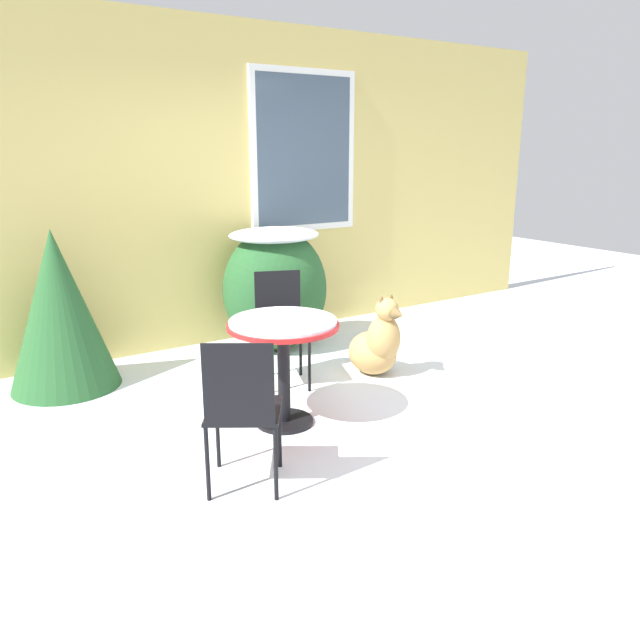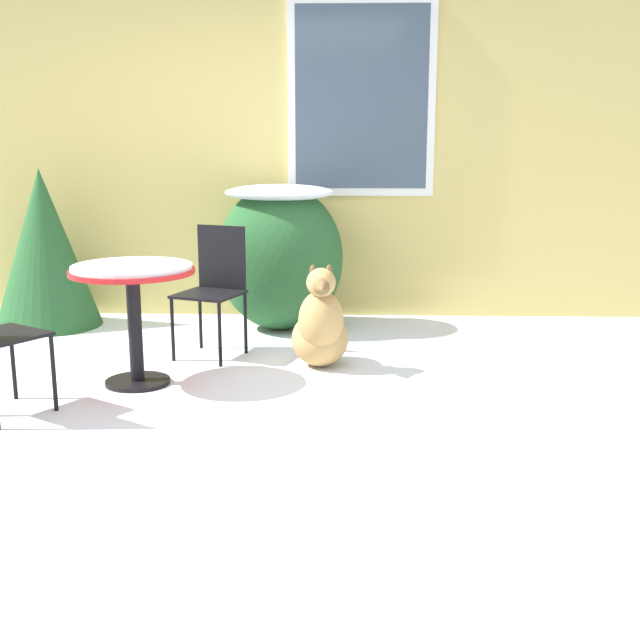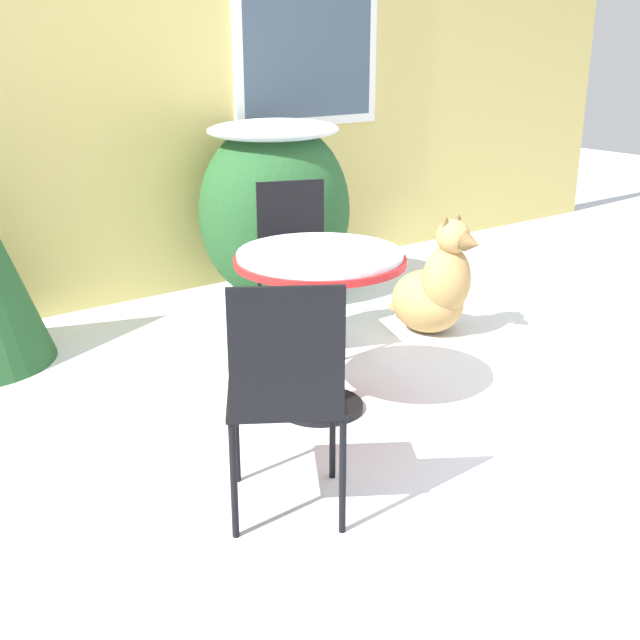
# 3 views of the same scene
# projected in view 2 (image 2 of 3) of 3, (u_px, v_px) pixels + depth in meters

# --- Properties ---
(ground_plane) EXTENTS (16.00, 16.00, 0.00)m
(ground_plane) POSITION_uv_depth(u_px,v_px,m) (224.00, 394.00, 4.69)
(ground_plane) COLOR silver
(house_wall) EXTENTS (8.00, 0.10, 2.92)m
(house_wall) POSITION_uv_depth(u_px,v_px,m) (265.00, 136.00, 6.50)
(house_wall) COLOR tan
(house_wall) RESTS_ON ground_plane
(shrub_left) EXTENTS (0.97, 0.86, 1.12)m
(shrub_left) POSITION_uv_depth(u_px,v_px,m) (280.00, 253.00, 6.17)
(shrub_left) COLOR #235128
(shrub_left) RESTS_ON ground_plane
(evergreen_bush) EXTENTS (0.82, 0.82, 1.24)m
(evergreen_bush) POSITION_uv_depth(u_px,v_px,m) (44.00, 248.00, 6.27)
(evergreen_bush) COLOR #235128
(evergreen_bush) RESTS_ON ground_plane
(patio_table) EXTENTS (0.74, 0.74, 0.73)m
(patio_table) POSITION_uv_depth(u_px,v_px,m) (133.00, 289.00, 4.76)
(patio_table) COLOR black
(patio_table) RESTS_ON ground_plane
(patio_chair_near_table) EXTENTS (0.51, 0.51, 0.88)m
(patio_chair_near_table) POSITION_uv_depth(u_px,v_px,m) (214.00, 285.00, 5.45)
(patio_chair_near_table) COLOR black
(patio_chair_near_table) RESTS_ON ground_plane
(dog) EXTENTS (0.40, 0.64, 0.69)m
(dog) POSITION_uv_depth(u_px,v_px,m) (320.00, 329.00, 5.19)
(dog) COLOR tan
(dog) RESTS_ON ground_plane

